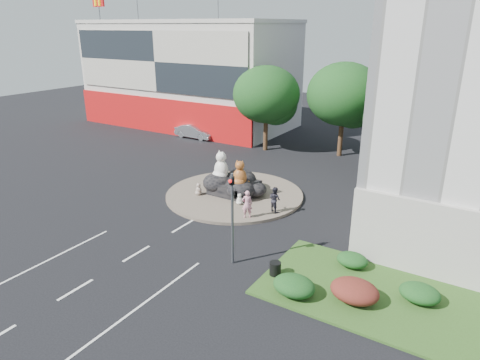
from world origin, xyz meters
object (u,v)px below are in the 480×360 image
at_px(pedestrian_pink, 247,204).
at_px(parked_car, 195,131).
at_px(kitten_calico, 199,189).
at_px(cat_white, 221,165).
at_px(pedestrian_dark, 275,199).
at_px(kitten_white, 240,199).
at_px(litter_bin, 275,268).
at_px(cat_tabby, 240,173).

relative_size(pedestrian_pink, parked_car, 0.39).
bearing_deg(kitten_calico, cat_white, 78.57).
bearing_deg(pedestrian_dark, kitten_white, 25.22).
xyz_separation_m(pedestrian_dark, litter_bin, (3.50, -6.64, -0.60)).
bearing_deg(pedestrian_dark, kitten_calico, 23.37).
relative_size(kitten_white, pedestrian_dark, 0.47).
bearing_deg(kitten_calico, parked_car, 149.08).
distance_m(kitten_white, litter_bin, 8.88).
bearing_deg(kitten_calico, pedestrian_dark, 23.14).
bearing_deg(pedestrian_pink, cat_tabby, -87.00).
relative_size(cat_white, kitten_white, 2.74).
bearing_deg(litter_bin, kitten_calico, 146.28).
bearing_deg(litter_bin, parked_car, 135.48).
xyz_separation_m(cat_white, pedestrian_pink, (4.03, -3.03, -1.08)).
bearing_deg(litter_bin, pedestrian_dark, 117.82).
xyz_separation_m(cat_white, kitten_calico, (-0.96, -1.53, -1.55)).
relative_size(kitten_calico, parked_car, 0.19).
relative_size(kitten_calico, kitten_white, 1.13).
distance_m(kitten_white, pedestrian_dark, 2.65).
height_order(cat_tabby, litter_bin, cat_tabby).
height_order(kitten_calico, parked_car, parked_car).
bearing_deg(kitten_calico, kitten_white, 21.75).
xyz_separation_m(parked_car, litter_bin, (20.38, -20.04, -0.31)).
bearing_deg(kitten_calico, pedestrian_pink, 4.03).
distance_m(kitten_white, pedestrian_pink, 2.25).
relative_size(cat_tabby, litter_bin, 2.82).
xyz_separation_m(cat_tabby, kitten_white, (0.63, -1.06, -1.46)).
bearing_deg(pedestrian_dark, cat_white, 6.90).
height_order(cat_white, kitten_calico, cat_white).
distance_m(cat_white, litter_bin, 11.82).
relative_size(kitten_calico, pedestrian_pink, 0.49).
xyz_separation_m(pedestrian_pink, litter_bin, (4.57, -4.89, -0.66)).
distance_m(kitten_calico, parked_car, 17.43).
bearing_deg(kitten_white, cat_tabby, 75.50).
bearing_deg(pedestrian_dark, pedestrian_pink, 79.75).
xyz_separation_m(cat_white, cat_tabby, (1.86, -0.41, -0.14)).
height_order(cat_tabby, kitten_calico, cat_tabby).
relative_size(pedestrian_pink, litter_bin, 2.69).
bearing_deg(cat_tabby, litter_bin, -61.94).
xyz_separation_m(cat_white, pedestrian_dark, (5.10, -1.27, -1.14)).
bearing_deg(cat_tabby, kitten_calico, -172.26).
bearing_deg(cat_white, pedestrian_dark, 6.16).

